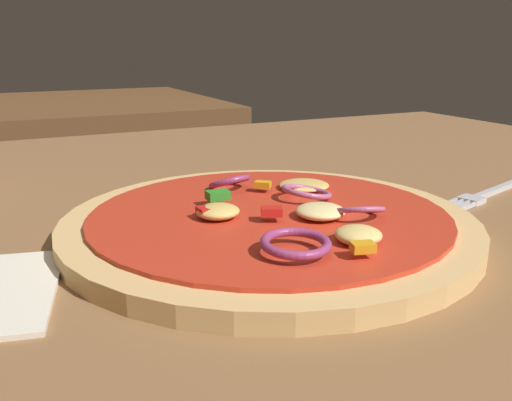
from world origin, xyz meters
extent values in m
cube|color=brown|center=(0.00, 0.00, 0.02)|extent=(1.21, 1.08, 0.04)
cylinder|color=tan|center=(0.00, 0.03, 0.04)|extent=(0.30, 0.30, 0.01)
cylinder|color=red|center=(0.00, 0.03, 0.05)|extent=(0.26, 0.26, 0.00)
ellipsoid|color=#E5BC60|center=(0.06, 0.08, 0.06)|extent=(0.04, 0.04, 0.01)
ellipsoid|color=#EFCC72|center=(0.02, -0.05, 0.06)|extent=(0.03, 0.03, 0.01)
ellipsoid|color=#E5BC60|center=(-0.04, 0.04, 0.06)|extent=(0.03, 0.03, 0.01)
ellipsoid|color=#F4DB8E|center=(0.03, 0.01, 0.06)|extent=(0.03, 0.03, 0.01)
torus|color=#B25984|center=(0.04, 0.05, 0.06)|extent=(0.04, 0.04, 0.01)
torus|color=#93386B|center=(-0.02, -0.05, 0.06)|extent=(0.05, 0.05, 0.01)
torus|color=#93386B|center=(0.00, 0.10, 0.06)|extent=(0.04, 0.04, 0.02)
torus|color=#B25984|center=(0.05, -0.01, 0.06)|extent=(0.05, 0.04, 0.02)
cube|color=#2D8C28|center=(-0.03, 0.06, 0.06)|extent=(0.02, 0.01, 0.01)
cube|color=red|center=(-0.01, 0.01, 0.06)|extent=(0.02, 0.02, 0.01)
cube|color=orange|center=(0.02, 0.09, 0.06)|extent=(0.02, 0.02, 0.01)
cube|color=red|center=(-0.05, 0.04, 0.06)|extent=(0.01, 0.01, 0.00)
cube|color=orange|center=(0.01, -0.07, 0.06)|extent=(0.02, 0.01, 0.01)
cube|color=silver|center=(0.26, 0.05, 0.04)|extent=(0.12, 0.04, 0.01)
cube|color=silver|center=(0.19, 0.03, 0.04)|extent=(0.02, 0.02, 0.01)
cube|color=silver|center=(0.16, 0.03, 0.04)|extent=(0.04, 0.01, 0.00)
cube|color=silver|center=(0.17, 0.02, 0.04)|extent=(0.04, 0.01, 0.00)
cube|color=silver|center=(0.17, 0.02, 0.04)|extent=(0.04, 0.01, 0.00)
cube|color=silver|center=(0.17, 0.01, 0.04)|extent=(0.04, 0.01, 0.00)
cube|color=brown|center=(-0.06, 1.04, 0.02)|extent=(0.78, 0.58, 0.04)
camera|label=1|loc=(-0.18, -0.31, 0.17)|focal=39.26mm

